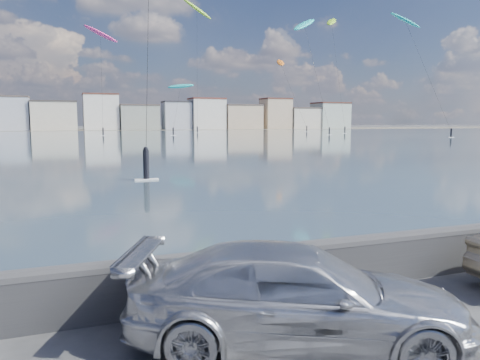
% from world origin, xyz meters
% --- Properties ---
extents(bay_water, '(500.00, 177.00, 0.00)m').
position_xyz_m(bay_water, '(0.00, 91.50, 0.01)').
color(bay_water, '#31404E').
rests_on(bay_water, ground).
extents(far_shore_strip, '(500.00, 60.00, 0.00)m').
position_xyz_m(far_shore_strip, '(0.00, 200.00, 0.01)').
color(far_shore_strip, '#4C473D').
rests_on(far_shore_strip, ground).
extents(seawall, '(400.00, 0.36, 1.08)m').
position_xyz_m(seawall, '(0.00, 2.70, 0.58)').
color(seawall, '#28282B').
rests_on(seawall, ground).
extents(far_buildings, '(240.79, 13.26, 14.60)m').
position_xyz_m(far_buildings, '(1.31, 186.00, 6.03)').
color(far_buildings, '#CCB293').
rests_on(far_buildings, ground).
extents(car_silver, '(5.73, 4.16, 1.54)m').
position_xyz_m(car_silver, '(0.75, 0.75, 0.77)').
color(car_silver, silver).
rests_on(car_silver, ground).
extents(kitesurfer_0, '(10.09, 16.90, 32.15)m').
position_xyz_m(kitesurfer_0, '(59.38, 110.58, 29.11)').
color(kitesurfer_0, '#19BFBF').
rests_on(kitesurfer_0, ground).
extents(kitesurfer_4, '(8.18, 11.36, 13.35)m').
position_xyz_m(kitesurfer_4, '(25.95, 114.79, 12.18)').
color(kitesurfer_4, '#19BFBF').
rests_on(kitesurfer_4, ground).
extents(kitesurfer_6, '(9.19, 10.47, 27.90)m').
position_xyz_m(kitesurfer_6, '(6.80, 118.45, 24.75)').
color(kitesurfer_6, '#E5338C').
rests_on(kitesurfer_6, ground).
extents(kitesurfer_10, '(9.95, 12.15, 41.33)m').
position_xyz_m(kitesurfer_10, '(37.15, 138.62, 37.36)').
color(kitesurfer_10, '#8CD826').
rests_on(kitesurfer_10, ground).
extents(kitesurfer_12, '(7.21, 15.96, 28.90)m').
position_xyz_m(kitesurfer_12, '(71.43, 84.50, 25.89)').
color(kitesurfer_12, '#19BFBF').
rests_on(kitesurfer_12, ground).
extents(kitesurfer_14, '(5.73, 19.29, 25.69)m').
position_xyz_m(kitesurfer_14, '(68.96, 145.39, 23.31)').
color(kitesurfer_14, orange).
rests_on(kitesurfer_14, ground).
extents(kitesurfer_15, '(7.25, 11.99, 34.32)m').
position_xyz_m(kitesurfer_15, '(71.83, 117.21, 31.77)').
color(kitesurfer_15, '#8CD826').
rests_on(kitesurfer_15, ground).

